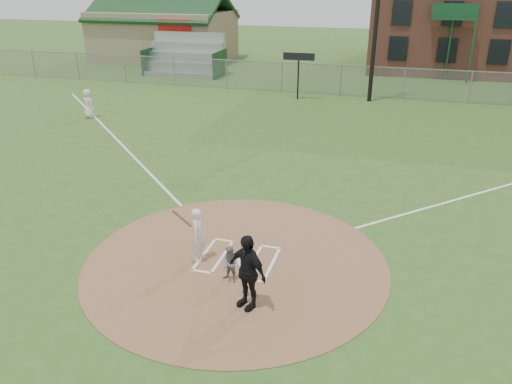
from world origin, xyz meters
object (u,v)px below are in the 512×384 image
(umpire, at_px, (247,272))
(ondeck_player, at_px, (88,104))
(home_plate, at_px, (238,262))
(batter_at_plate, at_px, (199,234))
(catcher, at_px, (230,264))

(umpire, relative_size, ondeck_player, 1.20)
(home_plate, distance_m, batter_at_plate, 1.32)
(catcher, distance_m, batter_at_plate, 1.44)
(catcher, height_order, ondeck_player, ondeck_player)
(umpire, xyz_separation_m, ondeck_player, (-13.70, 14.26, -0.18))
(ondeck_player, bearing_deg, umpire, 161.81)
(home_plate, height_order, umpire, umpire)
(home_plate, relative_size, batter_at_plate, 0.27)
(catcher, relative_size, batter_at_plate, 0.56)
(umpire, xyz_separation_m, batter_at_plate, (-1.90, 1.68, -0.17))
(catcher, xyz_separation_m, batter_at_plate, (-1.17, 0.78, 0.29))
(catcher, height_order, batter_at_plate, batter_at_plate)
(batter_at_plate, bearing_deg, ondeck_player, 133.13)
(home_plate, height_order, batter_at_plate, batter_at_plate)
(umpire, bearing_deg, home_plate, 142.18)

